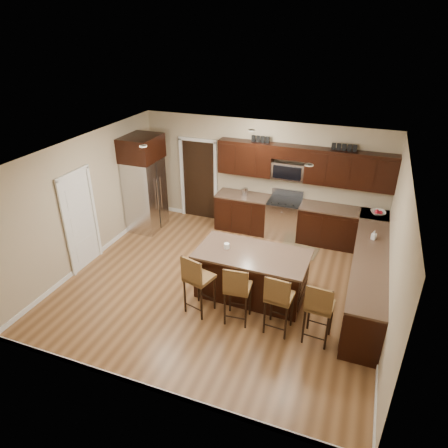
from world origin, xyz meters
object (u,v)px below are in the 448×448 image
at_px(stool_right, 279,298).
at_px(stool_extra, 319,307).
at_px(island, 252,275).
at_px(stool_left, 197,278).
at_px(refrigerator, 144,183).
at_px(range, 284,218).
at_px(stool_mid, 237,288).

distance_m(stool_right, stool_extra, 0.65).
bearing_deg(stool_right, island, 133.76).
distance_m(island, stool_extra, 1.62).
xyz_separation_m(stool_left, stool_extra, (2.10, -0.00, -0.02)).
xyz_separation_m(island, stool_left, (-0.74, -0.85, 0.30)).
relative_size(stool_right, stool_extra, 1.00).
distance_m(stool_right, refrigerator, 4.78).
bearing_deg(stool_extra, stool_left, -176.11).
distance_m(stool_left, stool_right, 1.45).
distance_m(island, refrigerator, 3.79).
height_order(island, stool_left, stool_left).
height_order(stool_right, refrigerator, refrigerator).
height_order(range, refrigerator, refrigerator).
distance_m(stool_left, stool_mid, 0.74).
relative_size(range, stool_mid, 0.98).
height_order(island, refrigerator, refrigerator).
relative_size(stool_left, refrigerator, 0.50).
height_order(range, stool_left, stool_left).
height_order(range, stool_right, stool_right).
bearing_deg(stool_mid, stool_right, -5.60).
xyz_separation_m(refrigerator, stool_extra, (4.63, -2.61, -0.50)).
height_order(stool_mid, stool_extra, stool_extra).
height_order(range, stool_extra, stool_extra).
height_order(refrigerator, stool_extra, refrigerator).
bearing_deg(stool_left, stool_mid, 15.29).
bearing_deg(refrigerator, stool_left, -45.85).
distance_m(island, stool_left, 1.17).
distance_m(stool_mid, refrigerator, 4.21).
bearing_deg(stool_right, refrigerator, 150.68).
bearing_deg(stool_mid, stool_left, 174.43).
bearing_deg(range, refrigerator, -166.82).
xyz_separation_m(stool_mid, stool_extra, (1.36, -0.00, 0.00)).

